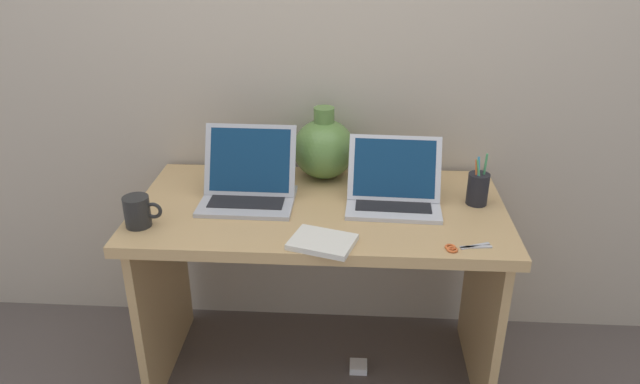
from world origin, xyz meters
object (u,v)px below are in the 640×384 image
(laptop_right, at_px, (394,187))
(pen_cup, at_px, (478,188))
(laptop_left, at_px, (249,181))
(green_vase, at_px, (323,148))
(coffee_mug, at_px, (138,211))
(notebook_stack, at_px, (322,242))
(power_brick, at_px, (358,366))
(scissors, at_px, (460,248))

(laptop_right, xyz_separation_m, pen_cup, (0.29, 0.01, 0.00))
(laptop_left, height_order, pen_cup, laptop_left)
(green_vase, xyz_separation_m, coffee_mug, (-0.58, -0.44, -0.07))
(pen_cup, bearing_deg, green_vase, 159.52)
(green_vase, height_order, notebook_stack, green_vase)
(laptop_right, bearing_deg, notebook_stack, -126.98)
(power_brick, bearing_deg, laptop_right, 16.58)
(laptop_right, distance_m, power_brick, 0.79)
(laptop_right, relative_size, coffee_mug, 2.65)
(laptop_left, distance_m, pen_cup, 0.81)
(power_brick, bearing_deg, coffee_mug, -165.40)
(notebook_stack, xyz_separation_m, coffee_mug, (-0.61, 0.09, 0.04))
(green_vase, distance_m, power_brick, 0.90)
(pen_cup, bearing_deg, power_brick, -174.18)
(green_vase, bearing_deg, laptop_right, -39.78)
(green_vase, relative_size, coffee_mug, 2.21)
(laptop_left, height_order, laptop_right, laptop_left)
(laptop_left, distance_m, power_brick, 0.90)
(green_vase, distance_m, scissors, 0.70)
(notebook_stack, distance_m, power_brick, 0.80)
(laptop_left, bearing_deg, scissors, -24.01)
(laptop_right, xyz_separation_m, scissors, (0.19, -0.31, -0.06))
(laptop_right, height_order, green_vase, green_vase)
(laptop_left, bearing_deg, coffee_mug, -145.11)
(laptop_left, height_order, coffee_mug, laptop_left)
(green_vase, relative_size, notebook_stack, 1.45)
(green_vase, height_order, power_brick, green_vase)
(laptop_right, relative_size, scissors, 2.27)
(laptop_left, xyz_separation_m, power_brick, (0.41, -0.04, -0.80))
(green_vase, xyz_separation_m, scissors, (0.45, -0.53, -0.12))
(pen_cup, relative_size, power_brick, 2.77)
(notebook_stack, height_order, pen_cup, pen_cup)
(power_brick, bearing_deg, scissors, -43.56)
(coffee_mug, bearing_deg, laptop_left, 34.89)
(laptop_right, height_order, coffee_mug, laptop_right)
(laptop_left, relative_size, laptop_right, 0.99)
(laptop_right, xyz_separation_m, green_vase, (-0.26, 0.22, 0.06))
(laptop_left, distance_m, coffee_mug, 0.40)
(notebook_stack, bearing_deg, laptop_left, 131.64)
(laptop_left, distance_m, green_vase, 0.34)
(laptop_right, height_order, notebook_stack, laptop_right)
(green_vase, height_order, pen_cup, green_vase)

